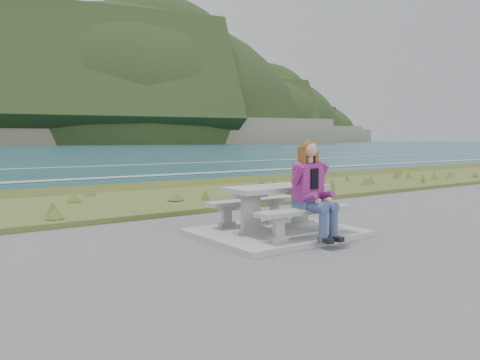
{
  "coord_description": "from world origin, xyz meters",
  "views": [
    {
      "loc": [
        -5.03,
        -6.0,
        1.63
      ],
      "look_at": [
        0.1,
        1.2,
        0.86
      ],
      "focal_mm": 35.0,
      "sensor_mm": 36.0,
      "label": 1
    }
  ],
  "objects_px": {
    "picnic_table": "(277,196)",
    "seated_woman": "(315,202)",
    "bench_landward": "(305,215)",
    "bench_seaward": "(252,205)"
  },
  "relations": [
    {
      "from": "bench_seaward",
      "to": "seated_woman",
      "type": "xyz_separation_m",
      "value": [
        0.08,
        -1.54,
        0.21
      ]
    },
    {
      "from": "picnic_table",
      "to": "bench_landward",
      "type": "xyz_separation_m",
      "value": [
        0.0,
        -0.7,
        -0.23
      ]
    },
    {
      "from": "bench_seaward",
      "to": "picnic_table",
      "type": "bearing_deg",
      "value": -90.0
    },
    {
      "from": "picnic_table",
      "to": "bench_landward",
      "type": "height_order",
      "value": "picnic_table"
    },
    {
      "from": "bench_landward",
      "to": "seated_woman",
      "type": "xyz_separation_m",
      "value": [
        0.08,
        -0.14,
        0.21
      ]
    },
    {
      "from": "picnic_table",
      "to": "bench_landward",
      "type": "relative_size",
      "value": 1.0
    },
    {
      "from": "picnic_table",
      "to": "seated_woman",
      "type": "bearing_deg",
      "value": -84.78
    },
    {
      "from": "picnic_table",
      "to": "seated_woman",
      "type": "distance_m",
      "value": 0.85
    },
    {
      "from": "bench_seaward",
      "to": "seated_woman",
      "type": "relative_size",
      "value": 1.19
    },
    {
      "from": "bench_landward",
      "to": "seated_woman",
      "type": "relative_size",
      "value": 1.19
    }
  ]
}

